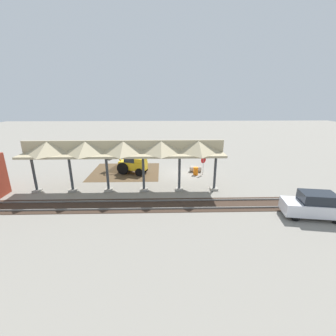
{
  "coord_description": "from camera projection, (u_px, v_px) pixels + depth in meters",
  "views": [
    {
      "loc": [
        2.84,
        25.0,
        8.66
      ],
      "look_at": [
        2.25,
        2.89,
        1.6
      ],
      "focal_mm": 24.0,
      "sensor_mm": 36.0,
      "label": 1
    }
  ],
  "objects": [
    {
      "name": "stop_sign",
      "position": [
        203.0,
        162.0,
        25.79
      ],
      "size": [
        0.64,
        0.46,
        2.1
      ],
      "color": "gray",
      "rests_on": "ground"
    },
    {
      "name": "rail_tracks",
      "position": [
        196.0,
        205.0,
        18.79
      ],
      "size": [
        60.0,
        2.58,
        0.15
      ],
      "color": "slate",
      "rests_on": "ground"
    },
    {
      "name": "backhoe",
      "position": [
        132.0,
        163.0,
        26.21
      ],
      "size": [
        5.12,
        2.84,
        2.82
      ],
      "color": "yellow",
      "rests_on": "ground"
    },
    {
      "name": "dirt_work_zone",
      "position": [
        126.0,
        172.0,
        27.11
      ],
      "size": [
        8.02,
        7.0,
        0.01
      ],
      "primitive_type": "cube",
      "color": "brown",
      "rests_on": "ground"
    },
    {
      "name": "distant_parked_car",
      "position": [
        314.0,
        205.0,
        16.6
      ],
      "size": [
        4.43,
        2.4,
        1.98
      ],
      "color": "silver",
      "rests_on": "ground"
    },
    {
      "name": "platform_canopy",
      "position": [
        124.0,
        148.0,
        20.37
      ],
      "size": [
        18.16,
        3.2,
        4.9
      ],
      "color": "#9E998E",
      "rests_on": "ground"
    },
    {
      "name": "dirt_mound",
      "position": [
        118.0,
        170.0,
        27.68
      ],
      "size": [
        5.16,
        5.16,
        1.58
      ],
      "primitive_type": "cone",
      "color": "brown",
      "rests_on": "ground"
    },
    {
      "name": "concrete_pipe",
      "position": [
        195.0,
        169.0,
        26.96
      ],
      "size": [
        1.38,
        0.78,
        0.71
      ],
      "color": "#9E9384",
      "rests_on": "ground"
    },
    {
      "name": "ground_plane",
      "position": [
        186.0,
        173.0,
        26.52
      ],
      "size": [
        120.0,
        120.0,
        0.0
      ],
      "primitive_type": "plane",
      "color": "gray"
    },
    {
      "name": "traffic_barrel",
      "position": [
        196.0,
        171.0,
        25.9
      ],
      "size": [
        0.56,
        0.56,
        0.9
      ],
      "primitive_type": "cylinder",
      "color": "orange",
      "rests_on": "ground"
    }
  ]
}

